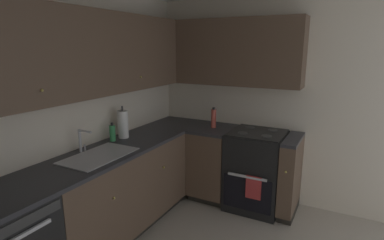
{
  "coord_description": "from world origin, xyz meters",
  "views": [
    {
      "loc": [
        -1.76,
        -0.57,
        1.87
      ],
      "look_at": [
        1.01,
        0.89,
        1.14
      ],
      "focal_mm": 28.87,
      "sensor_mm": 36.0,
      "label": 1
    }
  ],
  "objects_px": {
    "oven_range": "(256,169)",
    "paper_towel_roll": "(123,124)",
    "soap_bottle": "(112,133)",
    "oil_bottle": "(214,118)"
  },
  "relations": [
    {
      "from": "oven_range",
      "to": "paper_towel_roll",
      "type": "bearing_deg",
      "value": 125.04
    },
    {
      "from": "soap_bottle",
      "to": "oil_bottle",
      "type": "height_order",
      "value": "oil_bottle"
    },
    {
      "from": "soap_bottle",
      "to": "oil_bottle",
      "type": "distance_m",
      "value": 1.23
    },
    {
      "from": "paper_towel_roll",
      "to": "oil_bottle",
      "type": "height_order",
      "value": "paper_towel_roll"
    },
    {
      "from": "oven_range",
      "to": "soap_bottle",
      "type": "relative_size",
      "value": 5.42
    },
    {
      "from": "oven_range",
      "to": "oil_bottle",
      "type": "relative_size",
      "value": 4.24
    },
    {
      "from": "oil_bottle",
      "to": "paper_towel_roll",
      "type": "bearing_deg",
      "value": 140.98
    },
    {
      "from": "oven_range",
      "to": "paper_towel_roll",
      "type": "height_order",
      "value": "paper_towel_roll"
    },
    {
      "from": "soap_bottle",
      "to": "oil_bottle",
      "type": "xyz_separation_m",
      "value": [
        1.0,
        -0.71,
        0.03
      ]
    },
    {
      "from": "oven_range",
      "to": "paper_towel_roll",
      "type": "distance_m",
      "value": 1.63
    }
  ]
}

